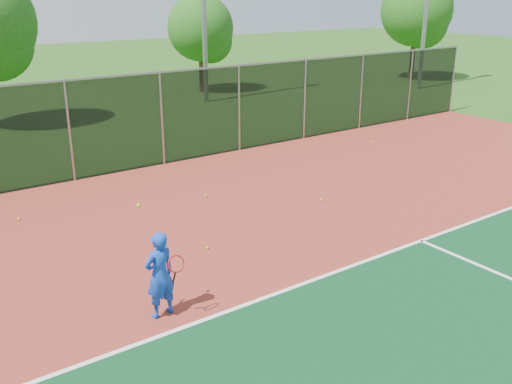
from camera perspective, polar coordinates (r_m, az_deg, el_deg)
ground at (r=10.69m, az=21.92°, el=-12.70°), size 120.00×120.00×0.00m
court_apron at (r=11.68m, az=13.72°, el=-8.85°), size 30.00×20.00×0.02m
fence_back at (r=18.78m, az=-9.41°, el=7.32°), size 30.00×0.06×3.03m
tennis_player at (r=10.08m, az=-9.60°, el=-8.15°), size 0.63×0.64×2.14m
practice_ball_0 at (r=15.64m, az=6.50°, el=-0.79°), size 0.07×0.07×0.07m
practice_ball_1 at (r=22.00m, az=11.52°, el=4.93°), size 0.07×0.07×0.07m
practice_ball_4 at (r=12.75m, az=-4.90°, el=-5.58°), size 0.07×0.07×0.07m
practice_ball_5 at (r=15.43m, az=-22.65°, el=-2.52°), size 0.07×0.07×0.07m
practice_ball_6 at (r=15.94m, az=-5.02°, el=-0.34°), size 0.07×0.07×0.07m
tree_back_mid at (r=32.63m, az=-5.35°, el=15.73°), size 3.63×3.63×5.33m
tree_back_right at (r=38.53m, az=15.91°, el=16.77°), size 4.42×4.42×6.49m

